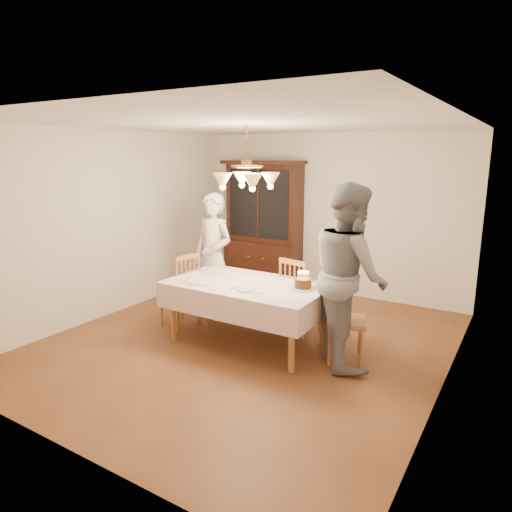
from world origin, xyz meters
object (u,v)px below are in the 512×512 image
Objects in this scene: chair_far_side at (300,300)px; elderly_woman at (213,256)px; dining_table at (247,289)px; china_hutch at (264,227)px; birthday_cake at (303,284)px.

elderly_woman is at bearing -175.55° from chair_far_side.
dining_table is 0.88× the size of china_hutch.
birthday_cake is (0.26, -0.48, 0.37)m from chair_far_side.
chair_far_side is (1.52, -1.64, -0.60)m from china_hutch.
chair_far_side is at bearing 118.46° from birthday_cake.
birthday_cake is at bearing -6.79° from elderly_woman.
chair_far_side is 3.33× the size of birthday_cake.
china_hutch is 1.23× the size of elderly_woman.
china_hutch is at bearing 130.01° from birthday_cake.
china_hutch reaches higher than birthday_cake.
chair_far_side is (0.41, 0.62, -0.24)m from dining_table.
china_hutch is 7.20× the size of birthday_cake.
china_hutch reaches higher than elderly_woman.
chair_far_side reaches higher than dining_table.
dining_table is 2.54m from china_hutch.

